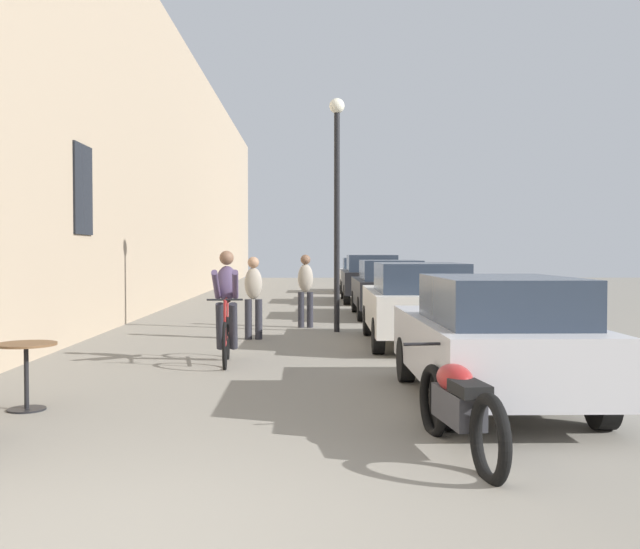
{
  "coord_description": "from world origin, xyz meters",
  "views": [
    {
      "loc": [
        1.11,
        -4.32,
        1.7
      ],
      "look_at": [
        1.37,
        15.66,
        1.08
      ],
      "focal_mm": 42.25,
      "sensor_mm": 36.0,
      "label": 1
    }
  ],
  "objects_px": {
    "parked_car_fifth": "(360,274)",
    "cafe_table_mid": "(26,362)",
    "parked_car_second": "(417,302)",
    "parked_motorcycle": "(459,406)",
    "cyclist_on_bicycle": "(227,310)",
    "parked_car_nearest": "(492,338)",
    "parked_car_third": "(388,287)",
    "pedestrian_near": "(253,293)",
    "parked_car_fourth": "(370,278)",
    "street_lamp": "(337,184)",
    "pedestrian_mid": "(306,287)"
  },
  "relations": [
    {
      "from": "cafe_table_mid",
      "to": "pedestrian_mid",
      "type": "bearing_deg",
      "value": 71.33
    },
    {
      "from": "pedestrian_near",
      "to": "pedestrian_mid",
      "type": "xyz_separation_m",
      "value": [
        0.99,
        2.22,
        0.02
      ]
    },
    {
      "from": "parked_car_third",
      "to": "pedestrian_mid",
      "type": "bearing_deg",
      "value": -127.82
    },
    {
      "from": "parked_car_second",
      "to": "parked_motorcycle",
      "type": "xyz_separation_m",
      "value": [
        -0.7,
        -7.4,
        -0.37
      ]
    },
    {
      "from": "street_lamp",
      "to": "parked_car_fifth",
      "type": "xyz_separation_m",
      "value": [
        1.52,
        15.51,
        -2.37
      ]
    },
    {
      "from": "cyclist_on_bicycle",
      "to": "pedestrian_mid",
      "type": "relative_size",
      "value": 1.08
    },
    {
      "from": "street_lamp",
      "to": "parked_car_third",
      "type": "height_order",
      "value": "street_lamp"
    },
    {
      "from": "pedestrian_near",
      "to": "parked_car_fifth",
      "type": "relative_size",
      "value": 0.39
    },
    {
      "from": "parked_car_nearest",
      "to": "parked_car_fifth",
      "type": "xyz_separation_m",
      "value": [
        0.06,
        23.0,
        -0.0
      ]
    },
    {
      "from": "cafe_table_mid",
      "to": "parked_car_fourth",
      "type": "distance_m",
      "value": 17.81
    },
    {
      "from": "parked_motorcycle",
      "to": "pedestrian_mid",
      "type": "bearing_deg",
      "value": 97.33
    },
    {
      "from": "pedestrian_mid",
      "to": "parked_car_fifth",
      "type": "relative_size",
      "value": 0.4
    },
    {
      "from": "pedestrian_mid",
      "to": "parked_car_third",
      "type": "bearing_deg",
      "value": 52.18
    },
    {
      "from": "pedestrian_near",
      "to": "street_lamp",
      "type": "xyz_separation_m",
      "value": [
        1.66,
        1.3,
        2.21
      ]
    },
    {
      "from": "pedestrian_near",
      "to": "parked_car_fourth",
      "type": "bearing_deg",
      "value": 73.66
    },
    {
      "from": "cyclist_on_bicycle",
      "to": "parked_car_fifth",
      "type": "xyz_separation_m",
      "value": [
        3.36,
        19.82,
        -0.07
      ]
    },
    {
      "from": "cyclist_on_bicycle",
      "to": "parked_motorcycle",
      "type": "bearing_deg",
      "value": -64.28
    },
    {
      "from": "parked_car_nearest",
      "to": "cafe_table_mid",
      "type": "bearing_deg",
      "value": -176.99
    },
    {
      "from": "cyclist_on_bicycle",
      "to": "parked_car_second",
      "type": "bearing_deg",
      "value": 33.88
    },
    {
      "from": "street_lamp",
      "to": "cafe_table_mid",
      "type": "bearing_deg",
      "value": -114.87
    },
    {
      "from": "cyclist_on_bicycle",
      "to": "street_lamp",
      "type": "xyz_separation_m",
      "value": [
        1.84,
        4.32,
        2.3
      ]
    },
    {
      "from": "street_lamp",
      "to": "parked_car_fourth",
      "type": "distance_m",
      "value": 9.7
    },
    {
      "from": "pedestrian_near",
      "to": "parked_car_nearest",
      "type": "distance_m",
      "value": 6.93
    },
    {
      "from": "parked_car_fifth",
      "to": "cafe_table_mid",
      "type": "bearing_deg",
      "value": -102.4
    },
    {
      "from": "street_lamp",
      "to": "parked_car_second",
      "type": "distance_m",
      "value": 3.46
    },
    {
      "from": "pedestrian_near",
      "to": "parked_car_fourth",
      "type": "height_order",
      "value": "pedestrian_near"
    },
    {
      "from": "pedestrian_near",
      "to": "parked_car_third",
      "type": "relative_size",
      "value": 0.38
    },
    {
      "from": "parked_car_second",
      "to": "parked_car_third",
      "type": "distance_m",
      "value": 5.83
    },
    {
      "from": "street_lamp",
      "to": "parked_car_nearest",
      "type": "bearing_deg",
      "value": -78.99
    },
    {
      "from": "parked_car_nearest",
      "to": "parked_car_third",
      "type": "bearing_deg",
      "value": 89.92
    },
    {
      "from": "parked_car_second",
      "to": "parked_car_fourth",
      "type": "height_order",
      "value": "parked_car_fourth"
    },
    {
      "from": "cyclist_on_bicycle",
      "to": "pedestrian_mid",
      "type": "distance_m",
      "value": 5.37
    },
    {
      "from": "pedestrian_near",
      "to": "pedestrian_mid",
      "type": "height_order",
      "value": "pedestrian_mid"
    },
    {
      "from": "parked_car_fourth",
      "to": "parked_car_fifth",
      "type": "bearing_deg",
      "value": 89.42
    },
    {
      "from": "pedestrian_near",
      "to": "parked_motorcycle",
      "type": "bearing_deg",
      "value": -74.18
    },
    {
      "from": "pedestrian_near",
      "to": "cyclist_on_bicycle",
      "type": "bearing_deg",
      "value": -93.49
    },
    {
      "from": "pedestrian_near",
      "to": "parked_car_second",
      "type": "height_order",
      "value": "pedestrian_near"
    },
    {
      "from": "cyclist_on_bicycle",
      "to": "street_lamp",
      "type": "relative_size",
      "value": 0.36
    },
    {
      "from": "cafe_table_mid",
      "to": "parked_car_nearest",
      "type": "distance_m",
      "value": 5.07
    },
    {
      "from": "cyclist_on_bicycle",
      "to": "parked_car_nearest",
      "type": "bearing_deg",
      "value": -43.9
    },
    {
      "from": "cyclist_on_bicycle",
      "to": "parked_car_second",
      "type": "relative_size",
      "value": 0.42
    },
    {
      "from": "cyclist_on_bicycle",
      "to": "street_lamp",
      "type": "distance_m",
      "value": 5.23
    },
    {
      "from": "parked_car_third",
      "to": "parked_car_nearest",
      "type": "bearing_deg",
      "value": -90.08
    },
    {
      "from": "parked_car_second",
      "to": "parked_motorcycle",
      "type": "bearing_deg",
      "value": -95.36
    },
    {
      "from": "parked_motorcycle",
      "to": "parked_car_third",
      "type": "bearing_deg",
      "value": 86.58
    },
    {
      "from": "parked_car_fifth",
      "to": "parked_motorcycle",
      "type": "bearing_deg",
      "value": -91.91
    },
    {
      "from": "pedestrian_mid",
      "to": "parked_car_third",
      "type": "height_order",
      "value": "pedestrian_mid"
    },
    {
      "from": "pedestrian_near",
      "to": "parked_car_second",
      "type": "bearing_deg",
      "value": -15.75
    },
    {
      "from": "cyclist_on_bicycle",
      "to": "parked_car_fifth",
      "type": "bearing_deg",
      "value": 80.38
    },
    {
      "from": "parked_car_third",
      "to": "parked_car_second",
      "type": "bearing_deg",
      "value": -90.93
    }
  ]
}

